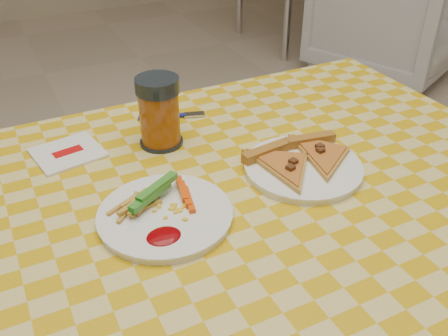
{
  "coord_description": "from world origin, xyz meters",
  "views": [
    {
      "loc": [
        -0.33,
        -0.65,
        1.29
      ],
      "look_at": [
        0.02,
        0.05,
        0.78
      ],
      "focal_mm": 40.0,
      "sensor_mm": 36.0,
      "label": 1
    }
  ],
  "objects_px": {
    "plate_right": "(303,168)",
    "bg_chair": "(395,9)",
    "table": "(224,225)",
    "plate_left": "(165,216)",
    "drink_glass": "(159,113)"
  },
  "relations": [
    {
      "from": "plate_right",
      "to": "bg_chair",
      "type": "xyz_separation_m",
      "value": [
        1.87,
        1.69,
        -0.35
      ]
    },
    {
      "from": "table",
      "to": "plate_left",
      "type": "xyz_separation_m",
      "value": [
        -0.12,
        -0.02,
        0.08
      ]
    },
    {
      "from": "drink_glass",
      "to": "bg_chair",
      "type": "height_order",
      "value": "drink_glass"
    },
    {
      "from": "plate_left",
      "to": "bg_chair",
      "type": "bearing_deg",
      "value": 38.32
    },
    {
      "from": "plate_left",
      "to": "drink_glass",
      "type": "distance_m",
      "value": 0.26
    },
    {
      "from": "table",
      "to": "drink_glass",
      "type": "xyz_separation_m",
      "value": [
        -0.04,
        0.22,
        0.15
      ]
    },
    {
      "from": "plate_left",
      "to": "plate_right",
      "type": "distance_m",
      "value": 0.29
    },
    {
      "from": "plate_left",
      "to": "plate_right",
      "type": "height_order",
      "value": "same"
    },
    {
      "from": "drink_glass",
      "to": "plate_right",
      "type": "bearing_deg",
      "value": -47.23
    },
    {
      "from": "table",
      "to": "drink_glass",
      "type": "height_order",
      "value": "drink_glass"
    },
    {
      "from": "table",
      "to": "bg_chair",
      "type": "height_order",
      "value": "bg_chair"
    },
    {
      "from": "plate_right",
      "to": "plate_left",
      "type": "bearing_deg",
      "value": -176.39
    },
    {
      "from": "plate_right",
      "to": "bg_chair",
      "type": "relative_size",
      "value": 0.27
    },
    {
      "from": "table",
      "to": "plate_right",
      "type": "height_order",
      "value": "plate_right"
    },
    {
      "from": "bg_chair",
      "to": "table",
      "type": "bearing_deg",
      "value": -164.77
    }
  ]
}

